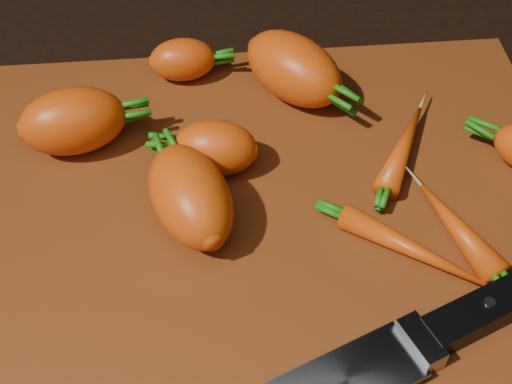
{
  "coord_description": "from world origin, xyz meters",
  "views": [
    {
      "loc": [
        -0.03,
        -0.34,
        0.43
      ],
      "look_at": [
        0.0,
        0.01,
        0.03
      ],
      "focal_mm": 50.0,
      "sensor_mm": 36.0,
      "label": 1
    }
  ],
  "objects": [
    {
      "name": "ground",
      "position": [
        0.0,
        0.0,
        -0.01
      ],
      "size": [
        2.0,
        2.0,
        0.01
      ],
      "primitive_type": "cube",
      "color": "black"
    },
    {
      "name": "cutting_board",
      "position": [
        0.0,
        0.0,
        0.01
      ],
      "size": [
        0.5,
        0.4,
        0.01
      ],
      "primitive_type": "cube",
      "color": "brown",
      "rests_on": "ground"
    },
    {
      "name": "carrot_0",
      "position": [
        -0.14,
        0.09,
        0.04
      ],
      "size": [
        0.09,
        0.07,
        0.05
      ],
      "primitive_type": "ellipsoid",
      "rotation": [
        0.0,
        0.0,
        0.19
      ],
      "color": "#CF4309",
      "rests_on": "cutting_board"
    },
    {
      "name": "carrot_1",
      "position": [
        -0.03,
        0.05,
        0.03
      ],
      "size": [
        0.07,
        0.06,
        0.04
      ],
      "primitive_type": "ellipsoid",
      "rotation": [
        0.0,
        0.0,
        2.94
      ],
      "color": "#CF4309",
      "rests_on": "cutting_board"
    },
    {
      "name": "carrot_2",
      "position": [
        0.04,
        0.14,
        0.04
      ],
      "size": [
        0.11,
        0.11,
        0.06
      ],
      "primitive_type": "ellipsoid",
      "rotation": [
        0.0,
        0.0,
        -0.87
      ],
      "color": "#CF4309",
      "rests_on": "cutting_board"
    },
    {
      "name": "carrot_3",
      "position": [
        -0.05,
        0.0,
        0.04
      ],
      "size": [
        0.08,
        0.11,
        0.06
      ],
      "primitive_type": "ellipsoid",
      "rotation": [
        0.0,
        0.0,
        1.9
      ],
      "color": "#CF4309",
      "rests_on": "cutting_board"
    },
    {
      "name": "carrot_4",
      "position": [
        -0.05,
        0.17,
        0.03
      ],
      "size": [
        0.06,
        0.04,
        0.04
      ],
      "primitive_type": "ellipsoid",
      "rotation": [
        0.0,
        0.0,
        0.03
      ],
      "color": "#CF4309",
      "rests_on": "cutting_board"
    },
    {
      "name": "carrot_6",
      "position": [
        0.12,
        0.05,
        0.02
      ],
      "size": [
        0.07,
        0.1,
        0.02
      ],
      "primitive_type": "ellipsoid",
      "rotation": [
        0.0,
        0.0,
        1.07
      ],
      "color": "#CF4309",
      "rests_on": "cutting_board"
    },
    {
      "name": "carrot_7",
      "position": [
        0.11,
        -0.05,
        0.02
      ],
      "size": [
        0.1,
        0.09,
        0.02
      ],
      "primitive_type": "ellipsoid",
      "rotation": [
        0.0,
        0.0,
        -0.68
      ],
      "color": "#CF4309",
      "rests_on": "cutting_board"
    },
    {
      "name": "carrot_8",
      "position": [
        0.14,
        -0.03,
        0.02
      ],
      "size": [
        0.05,
        0.09,
        0.02
      ],
      "primitive_type": "ellipsoid",
      "rotation": [
        0.0,
        0.0,
        1.92
      ],
      "color": "#CF4309",
      "rests_on": "cutting_board"
    }
  ]
}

